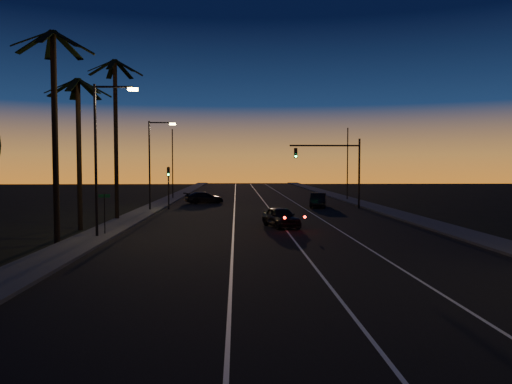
{
  "coord_description": "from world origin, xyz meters",
  "views": [
    {
      "loc": [
        -2.78,
        -9.48,
        4.25
      ],
      "look_at": [
        -1.6,
        20.85,
        2.68
      ],
      "focal_mm": 35.0,
      "sensor_mm": 36.0,
      "label": 1
    }
  ],
  "objects_px": {
    "right_car": "(318,200)",
    "cross_car": "(204,198)",
    "lead_car": "(281,217)",
    "signal_mast": "(336,161)"
  },
  "relations": [
    {
      "from": "lead_car",
      "to": "cross_car",
      "type": "relative_size",
      "value": 1.01
    },
    {
      "from": "right_car",
      "to": "cross_car",
      "type": "distance_m",
      "value": 13.47
    },
    {
      "from": "lead_car",
      "to": "right_car",
      "type": "bearing_deg",
      "value": 72.22
    },
    {
      "from": "right_car",
      "to": "lead_car",
      "type": "bearing_deg",
      "value": -107.78
    },
    {
      "from": "signal_mast",
      "to": "cross_car",
      "type": "height_order",
      "value": "signal_mast"
    },
    {
      "from": "lead_car",
      "to": "signal_mast",
      "type": "bearing_deg",
      "value": 65.64
    },
    {
      "from": "right_car",
      "to": "cross_car",
      "type": "height_order",
      "value": "right_car"
    },
    {
      "from": "signal_mast",
      "to": "lead_car",
      "type": "bearing_deg",
      "value": -114.36
    },
    {
      "from": "signal_mast",
      "to": "right_car",
      "type": "height_order",
      "value": "signal_mast"
    },
    {
      "from": "right_car",
      "to": "cross_car",
      "type": "relative_size",
      "value": 0.96
    }
  ]
}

